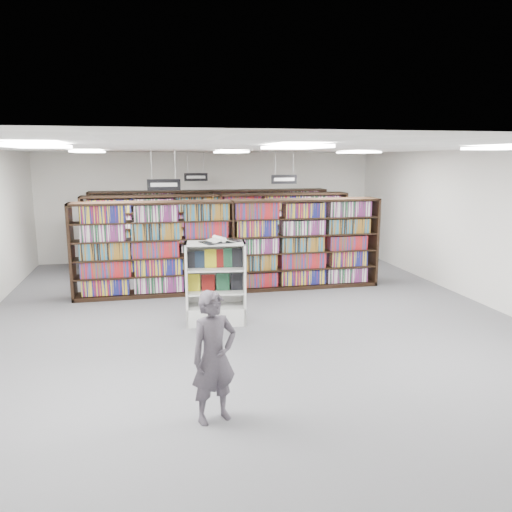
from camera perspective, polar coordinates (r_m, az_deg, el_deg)
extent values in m
plane|color=#545459|center=(9.73, -0.85, -6.99)|extent=(12.00, 12.00, 0.00)
cube|color=white|center=(9.25, -0.90, 12.21)|extent=(10.00, 12.00, 0.10)
cube|color=white|center=(15.25, -5.27, 5.70)|extent=(10.00, 0.10, 3.20)
cube|color=white|center=(3.83, 17.14, -11.17)|extent=(10.00, 0.10, 3.20)
cube|color=white|center=(11.42, 24.59, 2.95)|extent=(0.10, 12.00, 3.20)
cube|color=black|center=(11.39, -2.82, 1.12)|extent=(7.00, 0.60, 2.10)
cube|color=maroon|center=(11.39, -2.82, 1.12)|extent=(6.88, 0.42, 1.98)
cube|color=black|center=(13.34, -4.20, 2.57)|extent=(7.00, 0.60, 2.10)
cube|color=maroon|center=(13.34, -4.20, 2.57)|extent=(6.88, 0.42, 1.98)
cube|color=black|center=(15.01, -5.09, 3.51)|extent=(7.00, 0.60, 2.10)
cube|color=maroon|center=(15.01, -5.09, 3.51)|extent=(6.88, 0.42, 1.98)
cylinder|color=#B2B2B7|center=(10.08, -11.87, 10.24)|extent=(0.01, 0.01, 0.58)
cylinder|color=#B2B2B7|center=(10.09, -9.25, 10.33)|extent=(0.01, 0.01, 0.58)
cube|color=black|center=(10.09, -10.48, 8.02)|extent=(0.65, 0.02, 0.22)
cube|color=white|center=(10.08, -10.48, 8.01)|extent=(0.52, 0.00, 0.08)
cylinder|color=#B2B2B7|center=(12.46, 2.23, 10.58)|extent=(0.01, 0.01, 0.58)
cylinder|color=#B2B2B7|center=(12.58, 4.27, 10.56)|extent=(0.01, 0.01, 0.58)
cube|color=black|center=(12.53, 3.24, 8.74)|extent=(0.65, 0.02, 0.22)
cube|color=white|center=(12.52, 3.25, 8.74)|extent=(0.52, 0.00, 0.08)
cylinder|color=#B2B2B7|center=(14.12, -7.85, 10.54)|extent=(0.01, 0.01, 0.58)
cylinder|color=#B2B2B7|center=(14.16, -5.99, 10.59)|extent=(0.01, 0.01, 0.58)
cube|color=black|center=(14.15, -6.88, 8.95)|extent=(0.65, 0.02, 0.22)
cube|color=white|center=(14.13, -6.88, 8.95)|extent=(0.52, 0.00, 0.08)
cube|color=white|center=(6.20, -23.80, 11.47)|extent=(0.60, 1.20, 0.04)
cube|color=white|center=(6.34, 4.47, 12.33)|extent=(0.60, 1.20, 0.04)
cube|color=white|center=(7.74, 26.73, 10.98)|extent=(0.60, 1.20, 0.04)
cube|color=white|center=(11.14, -18.64, 11.25)|extent=(0.60, 1.20, 0.04)
cube|color=white|center=(11.22, -2.92, 11.79)|extent=(0.60, 1.20, 0.04)
cube|color=white|center=(12.07, 11.58, 11.54)|extent=(0.60, 1.20, 0.04)
cube|color=silver|center=(9.38, -4.58, -6.66)|extent=(1.14, 0.66, 0.33)
cube|color=silver|center=(9.22, -7.90, -3.17)|extent=(0.10, 0.55, 1.53)
cube|color=silver|center=(9.25, -1.37, -3.03)|extent=(0.10, 0.55, 1.53)
cube|color=silver|center=(9.47, -4.67, -2.73)|extent=(1.09, 0.14, 1.53)
cube|color=silver|center=(9.07, -4.71, 1.48)|extent=(1.14, 0.66, 0.03)
cube|color=silver|center=(9.26, -4.62, -4.09)|extent=(1.06, 0.61, 0.02)
cube|color=silver|center=(9.16, -4.66, -1.45)|extent=(1.06, 0.61, 0.02)
cube|color=black|center=(9.17, -7.34, -0.37)|extent=(0.22, 0.10, 0.33)
cube|color=#132031|center=(9.17, -6.28, -0.34)|extent=(0.22, 0.10, 0.33)
cube|color=gold|center=(9.17, -5.22, -0.32)|extent=(0.22, 0.10, 0.33)
cube|color=maroon|center=(9.17, -4.15, -0.30)|extent=(0.22, 0.10, 0.33)
cube|color=#1A4C2F|center=(9.18, -3.09, -0.28)|extent=(0.22, 0.10, 0.33)
cube|color=black|center=(9.19, -2.03, -0.26)|extent=(0.22, 0.10, 0.33)
cube|color=gold|center=(9.27, -7.15, -3.07)|extent=(0.25, 0.09, 0.31)
cube|color=maroon|center=(9.27, -5.48, -3.04)|extent=(0.25, 0.09, 0.31)
cube|color=#1A4C2F|center=(9.27, -3.81, -3.01)|extent=(0.25, 0.09, 0.31)
cube|color=black|center=(9.29, -2.14, -2.97)|extent=(0.25, 0.09, 0.31)
cube|color=black|center=(9.09, -4.10, 1.66)|extent=(0.79, 0.63, 0.02)
cube|color=white|center=(9.06, -5.13, 1.69)|extent=(0.42, 0.46, 0.06)
cube|color=white|center=(9.11, -3.07, 1.77)|extent=(0.42, 0.45, 0.08)
cylinder|color=white|center=(9.07, -4.23, 1.99)|extent=(0.23, 0.36, 0.10)
imported|color=#47424B|center=(5.86, -4.83, -11.43)|extent=(0.66, 0.55, 1.56)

